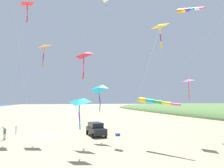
% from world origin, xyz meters
% --- Properties ---
extents(ground_plane, '(600.00, 600.00, 0.00)m').
position_xyz_m(ground_plane, '(0.00, 0.00, 0.00)').
color(ground_plane, tan).
extents(parked_car, '(2.36, 4.44, 1.85)m').
position_xyz_m(parked_car, '(6.76, -2.87, 0.95)').
color(parked_car, black).
rests_on(parked_car, ground_plane).
extents(cooler_box, '(0.62, 0.42, 0.42)m').
position_xyz_m(cooler_box, '(9.72, -3.80, 0.21)').
color(cooler_box, blue).
rests_on(cooler_box, ground_plane).
extents(person_adult_flyer, '(0.54, 0.44, 1.68)m').
position_xyz_m(person_adult_flyer, '(-5.05, -2.18, 0.91)').
color(person_adult_flyer, silver).
rests_on(person_adult_flyer, ground_plane).
extents(person_child_green_jacket, '(0.35, 0.41, 1.20)m').
position_xyz_m(person_child_green_jacket, '(-4.55, 3.12, 0.65)').
color(person_child_green_jacket, '#8E6B9E').
rests_on(person_child_green_jacket, ground_plane).
extents(kite_delta_white_trailing, '(10.33, 4.31, 7.07)m').
position_xyz_m(kite_delta_white_trailing, '(6.39, -6.04, 6.42)').
color(kite_delta_white_trailing, '#1EB7C6').
rests_on(kite_delta_white_trailing, ground_plane).
extents(kite_windsock_teal_far_right, '(10.90, 5.15, 20.43)m').
position_xyz_m(kite_windsock_teal_far_right, '(21.18, -5.03, 19.59)').
color(kite_windsock_teal_far_right, orange).
rests_on(kite_windsock_teal_far_right, ground_plane).
extents(kite_windsock_long_streamer_left, '(14.52, 10.87, 5.35)m').
position_xyz_m(kite_windsock_long_streamer_left, '(10.85, -12.02, 4.89)').
color(kite_windsock_long_streamer_left, yellow).
rests_on(kite_windsock_long_streamer_left, ground_plane).
extents(kite_delta_magenta_far_left, '(8.06, 9.11, 12.79)m').
position_xyz_m(kite_delta_magenta_far_left, '(-0.53, -3.09, 12.28)').
color(kite_delta_magenta_far_left, orange).
rests_on(kite_delta_magenta_far_left, ground_plane).
extents(kite_delta_black_fish_shape, '(4.05, 2.66, 20.49)m').
position_xyz_m(kite_delta_black_fish_shape, '(-3.46, 1.37, 20.10)').
color(kite_delta_black_fish_shape, red).
rests_on(kite_delta_black_fish_shape, ground_plane).
extents(kite_delta_long_streamer_right, '(6.40, 8.70, 5.27)m').
position_xyz_m(kite_delta_long_streamer_right, '(3.09, -12.46, 4.81)').
color(kite_delta_long_streamer_right, '#1EB7C6').
rests_on(kite_delta_long_streamer_right, ground_plane).
extents(kite_delta_blue_topmost, '(9.00, 8.67, 7.55)m').
position_xyz_m(kite_delta_blue_topmost, '(16.01, -11.28, 7.26)').
color(kite_delta_blue_topmost, '#EF4C93').
rests_on(kite_delta_blue_topmost, ground_plane).
extents(kite_delta_rainbow_low_near, '(11.91, 7.58, 20.82)m').
position_xyz_m(kite_delta_rainbow_low_near, '(8.21, -2.33, 20.47)').
color(kite_delta_rainbow_low_near, white).
rests_on(kite_delta_rainbow_low_near, ground_plane).
extents(kite_delta_yellow_midlevel, '(4.23, 16.45, 10.06)m').
position_xyz_m(kite_delta_yellow_midlevel, '(7.42, -19.41, 9.80)').
color(kite_delta_yellow_midlevel, yellow).
rests_on(kite_delta_yellow_midlevel, ground_plane).
extents(kite_delta_striped_overhead, '(2.34, 4.09, 11.23)m').
position_xyz_m(kite_delta_striped_overhead, '(4.27, -6.70, 10.56)').
color(kite_delta_striped_overhead, red).
rests_on(kite_delta_striped_overhead, ground_plane).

